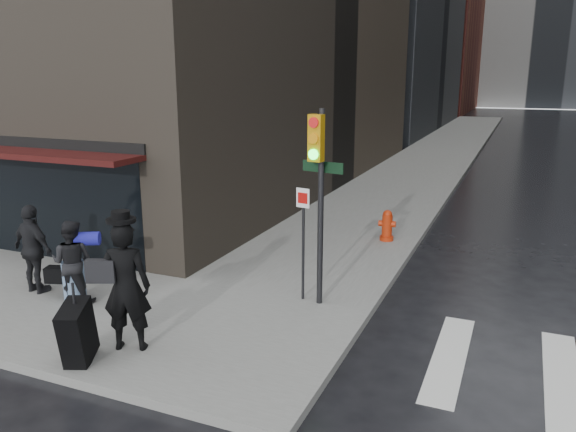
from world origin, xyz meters
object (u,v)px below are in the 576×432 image
at_px(man_overcoat, 116,294).
at_px(traffic_light, 317,182).
at_px(man_jeans, 72,262).
at_px(fire_hydrant, 387,227).
at_px(man_greycoat, 33,249).

bearing_deg(man_overcoat, traffic_light, -149.08).
height_order(man_overcoat, traffic_light, traffic_light).
relative_size(man_jeans, traffic_light, 0.44).
relative_size(traffic_light, fire_hydrant, 4.49).
bearing_deg(man_greycoat, traffic_light, -155.10).
xyz_separation_m(traffic_light, fire_hydrant, (0.26, 4.58, -1.96)).
height_order(man_jeans, fire_hydrant, man_jeans).
bearing_deg(fire_hydrant, traffic_light, -93.31).
bearing_deg(man_overcoat, fire_hydrant, -130.35).
xyz_separation_m(man_jeans, man_greycoat, (-1.05, 0.10, 0.08)).
bearing_deg(man_jeans, fire_hydrant, -143.27).
xyz_separation_m(man_overcoat, fire_hydrant, (2.42, 7.47, -0.59)).
bearing_deg(man_jeans, man_greycoat, -23.26).
height_order(traffic_light, fire_hydrant, traffic_light).
bearing_deg(man_greycoat, man_overcoat, 164.92).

